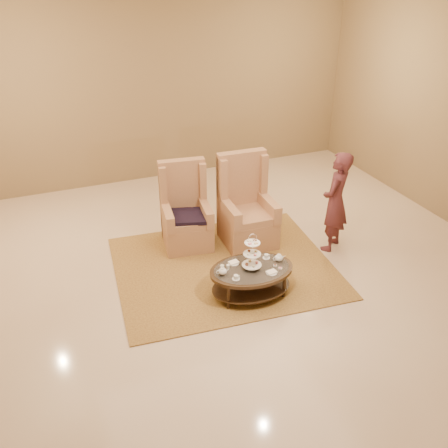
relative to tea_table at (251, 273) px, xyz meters
name	(u,v)px	position (x,y,z in m)	size (l,w,h in m)	color
ground	(237,281)	(-0.05, 0.34, -0.34)	(8.00, 8.00, 0.00)	beige
ceiling	(237,281)	(-0.05, 0.34, -0.34)	(8.00, 8.00, 0.02)	white
wall_back	(154,90)	(-0.05, 4.34, 1.41)	(8.00, 0.04, 3.50)	olive
rug	(224,267)	(-0.09, 0.73, -0.33)	(3.28, 2.82, 0.02)	#A28039
tea_table	(251,273)	(0.00, 0.00, 0.00)	(1.16, 0.84, 0.94)	black
armchair_left	(186,217)	(-0.37, 1.61, 0.10)	(0.80, 0.82, 1.31)	#AE7852
armchair_right	(246,213)	(0.51, 1.34, 0.13)	(0.79, 0.82, 1.41)	#AE7852
person	(335,202)	(1.65, 0.65, 0.44)	(0.68, 0.64, 1.56)	#4F2126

